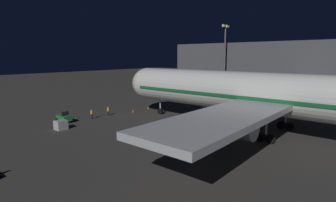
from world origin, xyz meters
TOP-DOWN VIEW (x-y plane):
  - ground_plane at (0.00, 0.00)m, footprint 320.00×320.00m
  - airliner_at_gate at (0.00, 9.37)m, footprint 50.27×61.59m
  - jet_bridge at (-10.34, -7.19)m, footprint 18.87×3.40m
  - terminal_wall at (-31.00, 8.16)m, footprint 6.00×80.00m
  - apron_floodlight_mast at (-25.50, -14.18)m, footprint 2.90×0.50m
  - baggage_tug_spare at (15.59, -22.42)m, footprint 1.86×2.80m
  - baggage_container_near_belt at (18.30, -18.58)m, footprint 1.64×1.58m
  - ground_crew_by_belt_loader at (11.09, -20.94)m, footprint 0.40×0.40m
  - ground_crew_under_port_wing at (7.34, -21.00)m, footprint 0.40×0.40m
  - traffic_cone_nose_port at (-2.20, -19.62)m, footprint 0.36×0.36m
  - traffic_cone_nose_starboard at (2.20, -19.62)m, footprint 0.36×0.36m

SIDE VIEW (x-z plane):
  - ground_plane at x=0.00m, z-range 0.00..0.00m
  - traffic_cone_nose_port at x=-2.20m, z-range 0.00..0.55m
  - traffic_cone_nose_starboard at x=2.20m, z-range 0.00..0.55m
  - baggage_container_near_belt at x=18.30m, z-range 0.00..1.44m
  - baggage_tug_spare at x=15.59m, z-range -0.19..1.76m
  - ground_crew_under_port_wing at x=7.34m, z-range 0.09..1.86m
  - ground_crew_by_belt_loader at x=11.09m, z-range 0.09..1.87m
  - airliner_at_gate at x=0.00m, z-range -3.25..14.80m
  - jet_bridge at x=-10.34m, z-range 2.17..9.60m
  - terminal_wall at x=-31.00m, z-range 0.00..14.81m
  - apron_floodlight_mast at x=-25.50m, z-range 1.46..20.68m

